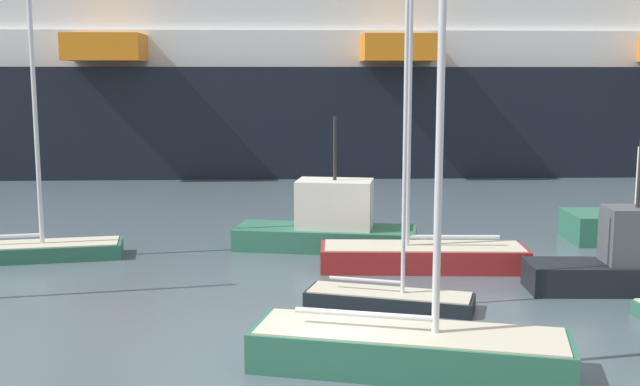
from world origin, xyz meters
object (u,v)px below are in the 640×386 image
sailboat_5 (410,342)px  channel_buoy_1 (332,226)px  sailboat_3 (390,293)px  sailboat_0 (423,252)px  fishing_boat_1 (628,264)px  fishing_boat_3 (329,224)px  cruise_ship (378,77)px  sailboat_4 (27,244)px

sailboat_5 → channel_buoy_1: sailboat_5 is taller
sailboat_3 → sailboat_0: bearing=86.6°
sailboat_3 → fishing_boat_1: sailboat_3 is taller
sailboat_3 → fishing_boat_3: sailboat_3 is taller
channel_buoy_1 → fishing_boat_3: bearing=-94.9°
sailboat_3 → cruise_ship: bearing=102.0°
sailboat_5 → sailboat_0: bearing=93.1°
fishing_boat_1 → cruise_ship: (-3.92, 37.01, 5.91)m
sailboat_0 → fishing_boat_3: bearing=-43.8°
sailboat_5 → fishing_boat_1: (7.93, 6.43, 0.22)m
sailboat_0 → cruise_ship: bearing=-90.3°
cruise_ship → fishing_boat_1: bearing=-84.3°
sailboat_0 → channel_buoy_1: 6.80m
sailboat_0 → fishing_boat_1: sailboat_0 is taller
sailboat_3 → sailboat_4: size_ratio=0.76×
sailboat_0 → cruise_ship: size_ratio=0.10×
fishing_boat_1 → fishing_boat_3: fishing_boat_3 is taller
fishing_boat_1 → channel_buoy_1: bearing=136.8°
sailboat_5 → fishing_boat_1: size_ratio=2.32×
sailboat_5 → channel_buoy_1: (-1.01, 15.68, -0.29)m
sailboat_0 → fishing_boat_1: (6.01, -3.11, 0.28)m
channel_buoy_1 → cruise_ship: size_ratio=0.01×
sailboat_3 → sailboat_5: 5.03m
sailboat_4 → fishing_boat_1: sailboat_4 is taller
fishing_boat_3 → cruise_ship: 31.50m
channel_buoy_1 → sailboat_3: bearing=-83.7°
sailboat_3 → sailboat_5: size_ratio=0.68×
fishing_boat_3 → cruise_ship: bearing=90.7°
sailboat_3 → cruise_ship: size_ratio=0.07×
sailboat_5 → channel_buoy_1: 15.71m
sailboat_3 → sailboat_4: sailboat_4 is taller
sailboat_5 → sailboat_3: bearing=102.6°
sailboat_0 → fishing_boat_3: 4.65m
sailboat_5 → fishing_boat_3: bearing=110.0°
sailboat_0 → channel_buoy_1: (-2.93, 6.14, -0.23)m
sailboat_0 → fishing_boat_1: bearing=155.9°
sailboat_0 → channel_buoy_1: sailboat_0 is taller
sailboat_5 → fishing_boat_1: 10.21m
sailboat_0 → fishing_boat_1: size_ratio=2.16×
fishing_boat_1 → channel_buoy_1: (-8.94, 9.24, -0.51)m
sailboat_3 → sailboat_4: (-12.80, 6.46, 0.16)m
sailboat_5 → cruise_ship: 44.06m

